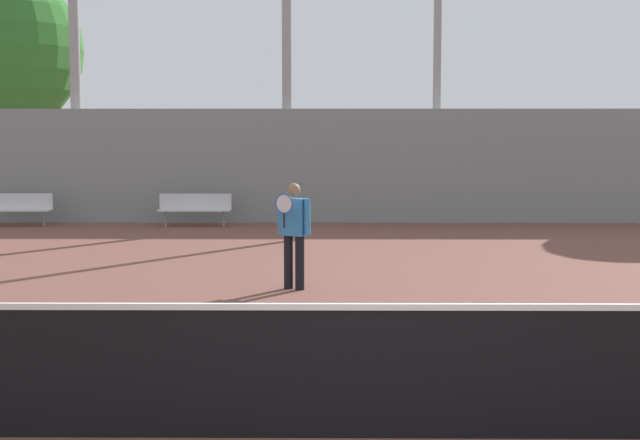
{
  "coord_description": "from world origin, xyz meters",
  "views": [
    {
      "loc": [
        -0.27,
        -6.77,
        2.38
      ],
      "look_at": [
        -0.39,
        7.87,
        0.95
      ],
      "focal_mm": 50.0,
      "sensor_mm": 36.0,
      "label": 1
    }
  ],
  "objects": [
    {
      "name": "tree_green_tall",
      "position": [
        -10.38,
        21.06,
        4.94
      ],
      "size": [
        5.01,
        5.01,
        7.46
      ],
      "color": "brown",
      "rests_on": "ground_plane"
    },
    {
      "name": "tennis_net",
      "position": [
        0.0,
        0.0,
        0.54
      ],
      "size": [
        10.18,
        0.09,
        1.07
      ],
      "color": "#99999E",
      "rests_on": "ground_plane"
    },
    {
      "name": "back_fence",
      "position": [
        0.0,
        16.84,
        1.51
      ],
      "size": [
        28.34,
        0.06,
        3.02
      ],
      "color": "gray",
      "rests_on": "ground_plane"
    },
    {
      "name": "ground_plane",
      "position": [
        0.0,
        0.0,
        0.0
      ],
      "size": [
        100.0,
        100.0,
        0.0
      ],
      "primitive_type": "plane",
      "color": "brown"
    },
    {
      "name": "bench_courtside_near",
      "position": [
        -3.67,
        15.99,
        0.5
      ],
      "size": [
        1.86,
        0.4,
        0.83
      ],
      "color": "silver",
      "rests_on": "ground_plane"
    },
    {
      "name": "tennis_player",
      "position": [
        -0.78,
        6.66,
        0.92
      ],
      "size": [
        0.53,
        0.51,
        1.62
      ],
      "rotation": [
        0.0,
        0.0,
        -0.51
      ],
      "color": "black",
      "rests_on": "ground_plane"
    },
    {
      "name": "bench_courtside_far",
      "position": [
        -8.26,
        15.99,
        0.5
      ],
      "size": [
        1.79,
        0.4,
        0.83
      ],
      "color": "silver",
      "rests_on": "ground_plane"
    }
  ]
}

